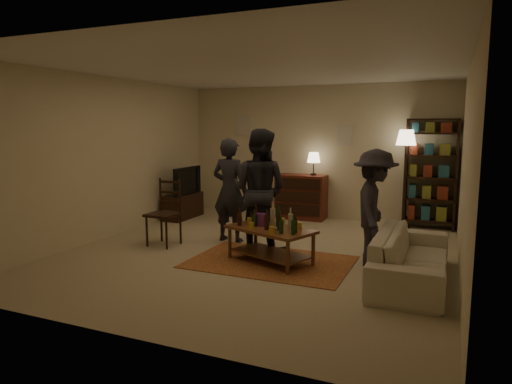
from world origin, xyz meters
The scene contains 13 objects.
floor centered at (0.00, 0.00, 0.00)m, with size 6.00×6.00×0.00m, color #C6B793.
room_shell centered at (-0.65, 2.98, 1.81)m, with size 6.00×6.00×6.00m.
rug centered at (0.34, -0.37, 0.01)m, with size 2.20×1.50×0.01m, color maroon.
coffee_table centered at (0.34, -0.37, 0.43)m, with size 1.35×1.03×0.83m.
dining_chair centered at (-1.55, -0.11, 0.57)m, with size 0.48×0.48×1.07m.
tv_stand centered at (-2.44, 1.80, 0.38)m, with size 0.40×1.00×1.06m.
dresser centered at (-0.19, 2.71, 0.48)m, with size 1.00×0.50×1.36m.
bookshelf centered at (2.25, 2.78, 1.03)m, with size 0.90×0.34×2.02m.
floor_lamp centered at (1.80, 2.65, 1.55)m, with size 0.36×0.36×1.82m.
sofa centered at (2.20, -0.40, 0.30)m, with size 2.08×0.81×0.61m, color beige.
person_left centered at (-0.71, 0.48, 0.85)m, with size 0.62×0.41×1.69m, color #24242B.
person_right centered at (-0.05, 0.16, 0.92)m, with size 0.90×0.70×1.85m, color #222328.
person_by_sofa centered at (1.67, 0.09, 0.79)m, with size 1.02×0.59×1.59m, color #2C2A33.
Camera 1 is at (2.58, -6.10, 1.89)m, focal length 32.00 mm.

